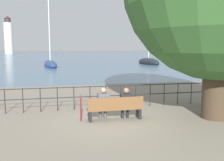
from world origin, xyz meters
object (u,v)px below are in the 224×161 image
object	(u,v)px
seated_person_right	(126,102)
harbor_lighthouse	(8,36)
sailboat_1	(50,64)
sailboat_0	(148,62)
closed_umbrella	(81,106)
seated_person_left	(103,102)
park_bench	(115,109)

from	to	relation	value
seated_person_right	harbor_lighthouse	size ratio (longest dim) A/B	0.06
sailboat_1	sailboat_0	bearing A→B (deg)	1.10
closed_umbrella	seated_person_left	bearing A→B (deg)	-4.67
park_bench	sailboat_1	size ratio (longest dim) A/B	0.19
sailboat_0	sailboat_1	world-z (taller)	sailboat_1
park_bench	seated_person_left	world-z (taller)	seated_person_left
park_bench	closed_umbrella	distance (m)	1.29
seated_person_right	closed_umbrella	bearing A→B (deg)	177.74
sailboat_1	harbor_lighthouse	world-z (taller)	harbor_lighthouse
harbor_lighthouse	seated_person_left	bearing A→B (deg)	-78.87
sailboat_0	sailboat_1	distance (m)	16.84
seated_person_right	harbor_lighthouse	world-z (taller)	harbor_lighthouse
park_bench	seated_person_right	size ratio (longest dim) A/B	1.74
closed_umbrella	sailboat_0	world-z (taller)	sailboat_0
sailboat_0	seated_person_right	bearing A→B (deg)	-115.81
closed_umbrella	harbor_lighthouse	size ratio (longest dim) A/B	0.05
park_bench	seated_person_right	world-z (taller)	seated_person_right
sailboat_1	park_bench	bearing A→B (deg)	-91.95
closed_umbrella	harbor_lighthouse	bearing A→B (deg)	100.78
park_bench	sailboat_0	xyz separation A→B (m)	(13.61, 32.29, -0.12)
seated_person_right	closed_umbrella	world-z (taller)	seated_person_right
seated_person_left	sailboat_0	xyz separation A→B (m)	(14.06, 32.21, -0.36)
park_bench	seated_person_left	bearing A→B (deg)	169.89
closed_umbrella	sailboat_1	size ratio (longest dim) A/B	0.09
harbor_lighthouse	sailboat_0	bearing A→B (deg)	-67.85
closed_umbrella	sailboat_0	xyz separation A→B (m)	(14.89, 32.15, -0.24)
sailboat_1	harbor_lighthouse	bearing A→B (deg)	95.14
sailboat_0	seated_person_left	bearing A→B (deg)	-117.14
park_bench	harbor_lighthouse	world-z (taller)	harbor_lighthouse
park_bench	harbor_lighthouse	size ratio (longest dim) A/B	0.11
sailboat_1	harbor_lighthouse	size ratio (longest dim) A/B	0.57
park_bench	seated_person_left	xyz separation A→B (m)	(-0.44, 0.08, 0.24)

